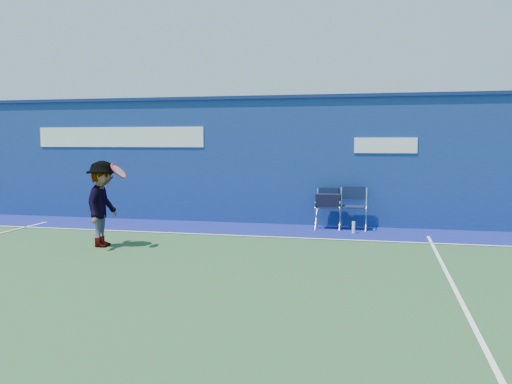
% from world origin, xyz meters
% --- Properties ---
extents(ground, '(80.00, 80.00, 0.00)m').
position_xyz_m(ground, '(0.00, 0.00, 0.00)').
color(ground, '#294D29').
rests_on(ground, ground).
extents(stadium_wall, '(24.00, 0.50, 3.08)m').
position_xyz_m(stadium_wall, '(-0.00, 5.20, 1.55)').
color(stadium_wall, navy).
rests_on(stadium_wall, ground).
extents(out_of_bounds_strip, '(24.00, 1.80, 0.01)m').
position_xyz_m(out_of_bounds_strip, '(0.00, 4.10, 0.00)').
color(out_of_bounds_strip, navy).
rests_on(out_of_bounds_strip, ground).
extents(court_lines, '(24.00, 12.00, 0.01)m').
position_xyz_m(court_lines, '(0.00, 0.60, 0.01)').
color(court_lines, white).
rests_on(court_lines, out_of_bounds_strip).
extents(directors_chair_left, '(0.55, 0.51, 0.93)m').
position_xyz_m(directors_chair_left, '(2.36, 4.59, 0.40)').
color(directors_chair_left, silver).
rests_on(directors_chair_left, ground).
extents(directors_chair_right, '(0.57, 0.51, 0.96)m').
position_xyz_m(directors_chair_right, '(2.92, 4.58, 0.30)').
color(directors_chair_right, silver).
rests_on(directors_chair_right, ground).
extents(water_bottle, '(0.07, 0.07, 0.26)m').
position_xyz_m(water_bottle, '(2.96, 4.08, 0.13)').
color(water_bottle, white).
rests_on(water_bottle, ground).
extents(tennis_player, '(0.90, 1.11, 1.63)m').
position_xyz_m(tennis_player, '(-1.61, 1.55, 0.82)').
color(tennis_player, '#EA4738').
rests_on(tennis_player, ground).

